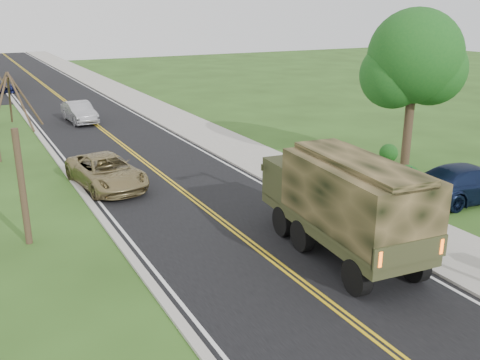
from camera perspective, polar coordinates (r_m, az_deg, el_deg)
ground at (r=14.82m, az=13.40°, el=-15.57°), size 160.00×160.00×0.00m
road at (r=50.42m, az=-18.02°, el=7.90°), size 8.00×120.00×0.01m
curb_right at (r=51.27m, az=-13.44°, el=8.50°), size 0.30×120.00×0.12m
sidewalk_right at (r=51.74m, az=-11.55°, el=8.70°), size 3.20×120.00×0.10m
curb_left at (r=49.87m, az=-22.73°, el=7.34°), size 0.30×120.00×0.10m
leafy_tree at (r=27.40m, az=18.10°, el=11.72°), size 4.83×4.50×8.10m
bare_tree_a at (r=19.85m, az=-22.40°, el=0.67°), size 1.93×2.26×6.08m
military_truck at (r=17.98m, az=11.07°, el=-1.95°), size 3.09×7.35×3.57m
suv_champagne at (r=25.73m, az=-14.07°, el=0.89°), size 3.09×5.63×1.49m
sedan_silver at (r=41.02m, az=-16.76°, el=6.94°), size 1.88×4.65×1.50m
pickup_navy at (r=25.23m, az=23.25°, el=-0.26°), size 5.73×2.75×1.61m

